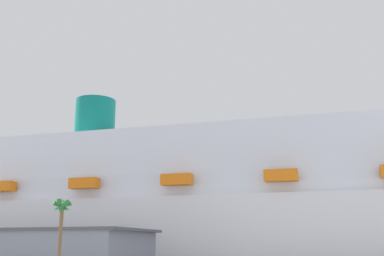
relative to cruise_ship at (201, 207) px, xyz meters
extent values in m
cube|color=white|center=(-1.51, 0.04, -7.00)|extent=(226.62, 37.15, 17.59)
cube|color=white|center=(-1.51, 0.04, 3.42)|extent=(199.43, 34.11, 3.26)
cube|color=white|center=(-6.03, 0.07, 6.68)|extent=(191.64, 33.29, 3.26)
cube|color=white|center=(-10.56, 0.11, 9.94)|extent=(181.44, 32.28, 3.26)
cube|color=white|center=(-15.09, 0.14, 13.20)|extent=(175.04, 32.06, 3.26)
cube|color=white|center=(-19.62, 0.17, 16.46)|extent=(166.63, 31.53, 3.26)
cube|color=white|center=(-24.14, 0.20, 19.72)|extent=(158.27, 31.06, 3.26)
cylinder|color=#0C7266|center=(-35.46, 0.29, 28.30)|extent=(12.88, 12.88, 13.90)
cube|color=orange|center=(-54.46, -18.05, 5.71)|extent=(8.02, 3.26, 2.80)
cube|color=orange|center=(-28.05, -18.24, 5.71)|extent=(8.02, 3.26, 2.80)
cube|color=orange|center=(-1.64, -18.43, 5.71)|extent=(8.02, 3.26, 2.80)
cube|color=orange|center=(24.77, -18.62, 5.71)|extent=(8.02, 3.26, 2.80)
cube|color=gray|center=(-36.76, -39.14, -11.81)|extent=(66.80, 25.37, 7.97)
cube|color=#4C4C51|center=(-36.76, -39.14, -7.53)|extent=(69.47, 26.38, 0.60)
cylinder|color=brown|center=(-3.28, -70.12, -10.45)|extent=(0.56, 0.56, 10.70)
cone|color=#287233|center=(-2.89, -70.09, -5.00)|extent=(0.93, 2.62, 2.20)
cone|color=#287233|center=(-3.00, -69.84, -5.00)|extent=(2.35, 2.33, 2.12)
cone|color=#287233|center=(-3.43, -69.75, -5.00)|extent=(2.83, 1.64, 1.67)
cone|color=#287233|center=(-3.60, -69.88, -5.00)|extent=(2.20, 2.60, 1.81)
cone|color=#287233|center=(-3.64, -70.31, -5.00)|extent=(1.77, 2.57, 2.26)
cone|color=#287233|center=(-3.30, -70.52, -5.00)|extent=(2.71, 0.82, 1.97)
cone|color=#287233|center=(-3.06, -70.46, -5.00)|extent=(2.69, 2.13, 1.63)
sphere|color=#287233|center=(-3.28, -70.12, -5.10)|extent=(1.10, 1.10, 1.10)
camera|label=1|loc=(35.39, -134.72, -10.72)|focal=44.76mm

